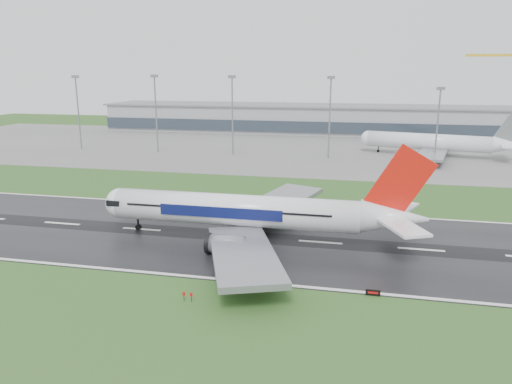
# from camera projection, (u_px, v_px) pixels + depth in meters

# --- Properties ---
(ground) EXTENTS (520.00, 520.00, 0.00)m
(ground) POSITION_uv_depth(u_px,v_px,m) (227.00, 236.00, 102.80)
(ground) COLOR #28501D
(ground) RESTS_ON ground
(runway) EXTENTS (400.00, 45.00, 0.10)m
(runway) POSITION_uv_depth(u_px,v_px,m) (227.00, 236.00, 102.79)
(runway) COLOR black
(runway) RESTS_ON ground
(apron) EXTENTS (400.00, 130.00, 0.08)m
(apron) POSITION_uv_depth(u_px,v_px,m) (299.00, 148.00, 221.26)
(apron) COLOR slate
(apron) RESTS_ON ground
(terminal) EXTENTS (240.00, 36.00, 15.00)m
(terminal) POSITION_uv_depth(u_px,v_px,m) (312.00, 119.00, 276.28)
(terminal) COLOR gray
(terminal) RESTS_ON ground
(main_airliner) EXTENTS (68.43, 65.17, 20.20)m
(main_airliner) POSITION_uv_depth(u_px,v_px,m) (257.00, 192.00, 98.46)
(main_airliner) COLOR white
(main_airliner) RESTS_ON runway
(parked_airliner) EXTENTS (76.30, 72.93, 18.95)m
(parked_airliner) POSITION_uv_depth(u_px,v_px,m) (435.00, 133.00, 197.02)
(parked_airliner) COLOR white
(parked_airliner) RESTS_ON apron
(runway_sign) EXTENTS (2.29, 0.86, 1.04)m
(runway_sign) POSITION_uv_depth(u_px,v_px,m) (373.00, 293.00, 75.16)
(runway_sign) COLOR black
(runway_sign) RESTS_ON ground
(floodmast_0) EXTENTS (0.64, 0.64, 31.67)m
(floodmast_0) POSITION_uv_depth(u_px,v_px,m) (79.00, 114.00, 213.30)
(floodmast_0) COLOR gray
(floodmast_0) RESTS_ON ground
(floodmast_1) EXTENTS (0.64, 0.64, 32.02)m
(floodmast_1) POSITION_uv_depth(u_px,v_px,m) (156.00, 115.00, 205.68)
(floodmast_1) COLOR gray
(floodmast_1) RESTS_ON ground
(floodmast_2) EXTENTS (0.64, 0.64, 31.80)m
(floodmast_2) POSITION_uv_depth(u_px,v_px,m) (232.00, 117.00, 198.77)
(floodmast_2) COLOR gray
(floodmast_2) RESTS_ON ground
(floodmast_3) EXTENTS (0.64, 0.64, 31.61)m
(floodmast_3) POSITION_uv_depth(u_px,v_px,m) (330.00, 119.00, 190.62)
(floodmast_3) COLOR gray
(floodmast_3) RESTS_ON ground
(floodmast_4) EXTENTS (0.64, 0.64, 27.66)m
(floodmast_4) POSITION_uv_depth(u_px,v_px,m) (437.00, 127.00, 182.74)
(floodmast_4) COLOR gray
(floodmast_4) RESTS_ON ground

